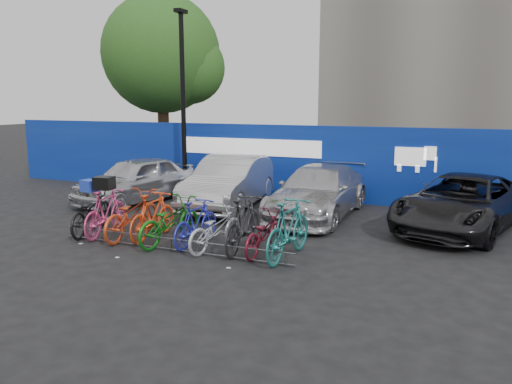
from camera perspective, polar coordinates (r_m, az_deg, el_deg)
The scene contains 21 objects.
ground at distance 11.42m, azimuth -8.03°, elevation -5.91°, with size 100.00×100.00×0.00m, color black.
hoarding at distance 16.51m, azimuth 2.55°, elevation 3.53°, with size 22.00×0.18×2.40m.
tree at distance 23.15m, azimuth -10.21°, elevation 14.96°, with size 5.40×5.20×7.80m.
lamppost at distance 17.23m, azimuth -8.34°, elevation 10.61°, with size 0.25×0.50×6.11m.
bike_rack at distance 10.88m, azimuth -9.66°, elevation -5.89°, with size 5.60×0.03×0.30m.
car_0 at distance 16.18m, azimuth -13.54°, elevation 1.38°, with size 1.70×4.23×1.44m, color silver.
car_1 at distance 14.99m, azimuth -2.94°, elevation 1.15°, with size 1.63×4.68×1.54m, color #B1B0B5.
car_2 at distance 13.94m, azimuth 7.11°, elevation 0.04°, with size 1.94×4.78×1.39m, color #B4B3B8.
car_3 at distance 13.39m, azimuth 22.50°, elevation -1.16°, with size 2.27×4.92×1.37m, color black.
bike_0 at distance 12.76m, azimuth -18.33°, elevation -2.21°, with size 0.68×1.96×1.03m, color black.
bike_1 at distance 12.43m, azimuth -16.78°, elevation -2.24°, with size 0.53×1.86×1.12m, color #D13E7A.
bike_2 at distance 12.07m, azimuth -14.02°, elevation -2.54°, with size 0.73×2.08×1.09m, color #C7421B.
bike_3 at distance 11.84m, azimuth -11.70°, elevation -2.69°, with size 0.51×1.82×1.10m, color #F54A19.
bike_4 at distance 11.37m, azimuth -9.86°, elevation -3.29°, with size 0.69×1.99×1.05m, color #126915.
bike_5 at distance 11.15m, azimuth -6.85°, elevation -3.52°, with size 0.49×1.72×1.03m, color #262AAD.
bike_6 at distance 10.81m, azimuth -4.58°, elevation -4.21°, with size 0.62×1.77×0.93m, color #B9BDC1.
bike_7 at distance 10.67m, azimuth -1.44°, elevation -3.67°, with size 0.56×1.98×1.19m, color black.
bike_8 at distance 10.50m, azimuth 0.91°, elevation -4.72°, with size 0.59×1.70×0.90m, color maroon.
bike_9 at distance 10.16m, azimuth 3.75°, elevation -4.29°, with size 0.58×2.04×1.23m, color #217976.
cargo_crate at distance 12.64m, azimuth -18.50°, elevation 0.69°, with size 0.39×0.30×0.28m, color #223CBE.
cargo_topcase at distance 12.30m, azimuth -16.95°, elevation 0.99°, with size 0.41×0.37×0.30m, color black.
Camera 1 is at (5.64, -9.39, 3.20)m, focal length 35.00 mm.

